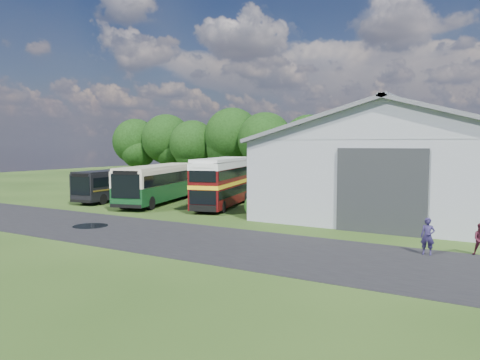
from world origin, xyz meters
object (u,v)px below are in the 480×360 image
Objects in this scene: storage_shed at (419,157)px; visitor_a at (428,237)px; bus_green_single at (159,183)px; bus_maroon_double at (222,183)px; bus_dark_single at (120,183)px.

storage_shed is 16.87m from visitor_a.
storage_shed is 22.00m from bus_green_single.
visitor_a is (17.47, -9.17, -1.15)m from bus_maroon_double.
storage_shed is at bearing 99.08° from visitor_a.
bus_green_single is 1.18× the size of bus_dark_single.
bus_dark_single is (-4.88, 0.08, -0.26)m from bus_green_single.
bus_green_single reaches higher than bus_dark_single.
visitor_a is at bearing -42.80° from bus_maroon_double.
storage_shed is 14.12× the size of visitor_a.
storage_shed is at bearing 10.29° from bus_dark_single.
bus_dark_single is at bearing 163.26° from bus_green_single.
bus_maroon_double is at bearing -153.60° from storage_shed.
bus_maroon_double is 11.20m from bus_dark_single.
bus_dark_single is at bearing 160.82° from visitor_a.
bus_maroon_double reaches higher than bus_dark_single.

